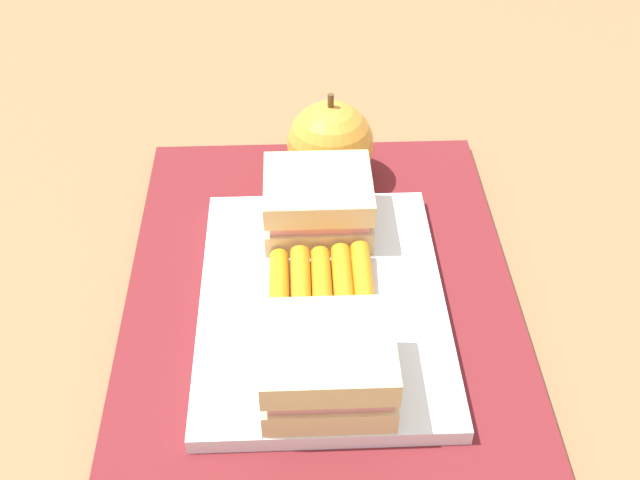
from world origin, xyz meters
TOP-DOWN VIEW (x-y plane):
  - ground_plane at (0.00, 0.00)m, footprint 2.40×2.40m
  - lunchbag_mat at (0.00, 0.00)m, footprint 0.36×0.28m
  - food_tray at (-0.03, 0.00)m, footprint 0.23×0.17m
  - sandwich_half_left at (-0.10, 0.00)m, footprint 0.07×0.08m
  - sandwich_half_right at (0.05, 0.00)m, footprint 0.07×0.08m
  - carrot_sticks_bundle at (-0.02, 0.00)m, footprint 0.08×0.07m
  - apple at (0.13, -0.01)m, footprint 0.07×0.07m

SIDE VIEW (x-z plane):
  - ground_plane at x=0.00m, z-range 0.00..0.00m
  - lunchbag_mat at x=0.00m, z-range 0.00..0.01m
  - food_tray at x=-0.03m, z-range 0.01..0.02m
  - carrot_sticks_bundle at x=-0.02m, z-range 0.02..0.04m
  - sandwich_half_left at x=-0.10m, z-range 0.02..0.07m
  - sandwich_half_right at x=0.05m, z-range 0.02..0.07m
  - apple at x=0.13m, z-range 0.00..0.09m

